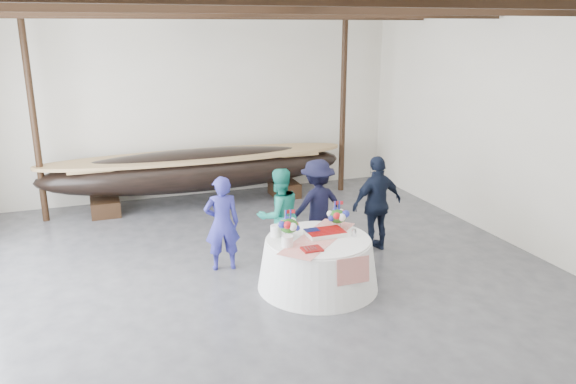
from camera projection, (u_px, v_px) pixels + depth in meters
name	position (u px, v px, depth m)	size (l,w,h in m)	color
floor	(276.00, 298.00, 8.67)	(10.00, 12.00, 0.01)	#3D3D42
wall_back	(195.00, 104.00, 13.44)	(10.00, 0.02, 4.50)	silver
wall_right	(549.00, 134.00, 9.67)	(0.02, 12.00, 4.50)	silver
pavilion_structure	(255.00, 28.00, 8.31)	(9.80, 11.76, 4.50)	black
longboat_display	(198.00, 170.00, 12.97)	(7.05, 1.41, 1.32)	black
banquet_table	(318.00, 262.00, 8.93)	(1.93, 1.93, 0.83)	white
tabletop_items	(313.00, 226.00, 8.93)	(1.68, 1.61, 0.40)	red
guest_woman_blue	(222.00, 223.00, 9.49)	(0.60, 0.39, 1.65)	navy
guest_woman_teal	(279.00, 215.00, 9.82)	(0.82, 0.64, 1.69)	#1B8E7A
guest_man_left	(317.00, 206.00, 10.30)	(1.12, 0.64, 1.73)	black
guest_man_right	(377.00, 204.00, 10.30)	(1.05, 0.44, 1.79)	black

